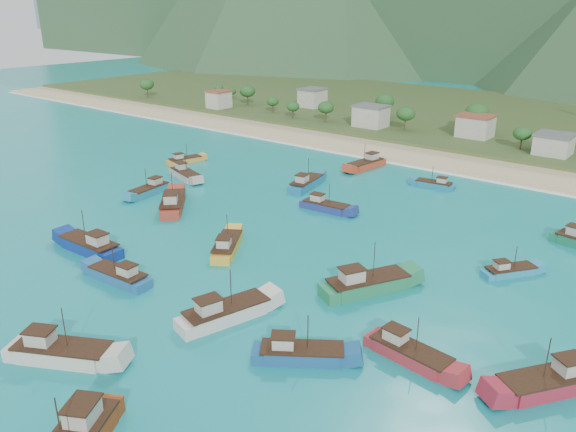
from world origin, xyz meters
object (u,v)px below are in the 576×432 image
Objects in this scene: boat_0 at (90,246)px; boat_23 at (325,207)px; boat_3 at (119,277)px; boat_24 at (300,354)px; boat_12 at (227,247)px; boat_27 at (435,185)px; boat_20 at (185,175)px; boat_14 at (225,314)px; boat_13 at (409,354)px; boat_1 at (185,161)px; boat_8 at (306,184)px; boat_2 at (173,204)px; boat_6 at (366,165)px; boat_15 at (549,383)px; boat_21 at (510,272)px; boat_5 at (366,285)px; boat_18 at (150,190)px; boat_22 at (61,353)px.

boat_0 is 1.22× the size of boat_23.
boat_3 is 31.40m from boat_24.
boat_12 is 52.90m from boat_27.
boat_20 is at bearing -156.95° from boat_24.
boat_14 reaches higher than boat_20.
boat_12 is 20.86m from boat_14.
boat_13 is 0.96× the size of boat_20.
boat_8 reaches higher than boat_1.
boat_1 is 33.52m from boat_2.
boat_6 is at bearing 65.21° from boat_12.
boat_1 is 35.53m from boat_8.
boat_15 is (95.05, -36.03, 0.28)m from boat_1.
boat_21 is (73.44, -3.56, -0.26)m from boat_20.
boat_1 is 75.60m from boat_5.
boat_6 is at bearing 177.70° from boat_21.
boat_0 is at bearing 149.75° from boat_27.
boat_8 is at bearing -125.92° from boat_13.
boat_14 is 1.21× the size of boat_18.
boat_22 is 57.76m from boat_23.
boat_0 is at bearing -108.22° from boat_8.
boat_21 is at bearing -27.69° from boat_8.
boat_23 is (46.78, -6.37, 0.11)m from boat_1.
boat_23 is at bearing 110.95° from boat_20.
boat_21 is 0.80× the size of boat_24.
boat_27 is at bearing 28.51° from boat_8.
boat_18 reaches higher than boat_1.
boat_22 is at bearing -0.13° from boat_23.
boat_1 is at bearing 90.93° from boat_2.
boat_6 is at bearing 123.67° from boat_14.
boat_2 is 46.48m from boat_5.
boat_13 is (52.83, 5.22, -0.20)m from boat_0.
boat_22 is 1.20× the size of boat_23.
boat_3 is (17.29, -24.67, -0.27)m from boat_2.
boat_8 is 28.03m from boat_20.
boat_15 reaches higher than boat_6.
boat_8 is at bearing -10.07° from boat_0.
boat_6 is 42.76m from boat_20.
boat_3 is 0.98× the size of boat_12.
boat_6 is 51.15m from boat_18.
boat_2 is 60.94m from boat_21.
boat_6 is 21.14m from boat_8.
boat_0 is at bearing 43.25° from boat_15.
boat_2 is 1.18× the size of boat_23.
boat_5 is at bearing -60.77° from boat_3.
boat_6 is 79.34m from boat_24.
boat_22 is at bearing -85.53° from boat_21.
boat_20 is at bearing 114.52° from boat_27.
boat_12 is 1.06× the size of boat_23.
boat_23 is at bearing 54.09° from boat_12.
boat_3 is 1.04× the size of boat_24.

